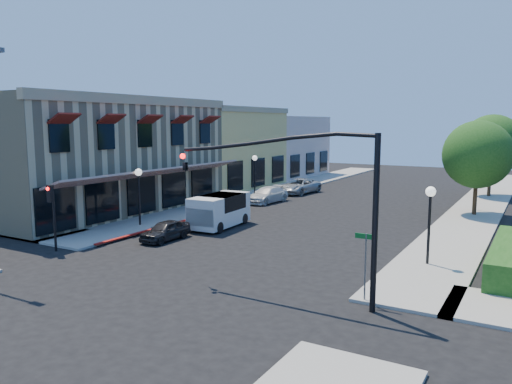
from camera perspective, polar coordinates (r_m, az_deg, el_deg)
The scene contains 22 objects.
ground at distance 20.18m, azimuth -10.91°, elevation -10.47°, with size 120.00×120.00×0.00m, color black.
sidewalk_left at distance 47.02m, azimuth 2.66°, elevation 0.28°, with size 3.50×50.00×0.12m, color gray.
sidewalk_right at distance 42.04m, azimuth 24.35°, elevation -1.34°, with size 3.50×50.00×0.12m, color gray.
curb_red_strip at distance 30.39m, azimuth -10.89°, elevation -4.21°, with size 0.25×10.00×0.06m, color maroon.
corner_brick_building at distance 37.94m, azimuth -17.89°, elevation 4.06°, with size 11.77×18.20×8.10m.
yellow_stucco_building at distance 49.30m, azimuth -4.87°, elevation 4.98°, with size 10.00×12.00×7.60m, color tan.
pink_stucco_building at distance 59.54m, azimuth 1.78°, elevation 5.22°, with size 10.00×12.00×7.00m, color #CEAA9C.
hedge at distance 24.25m, azimuth 26.94°, elevation -8.06°, with size 1.40×8.00×1.10m, color #184614.
street_tree_a at distance 36.66m, azimuth 24.00°, elevation 3.93°, with size 4.56×4.56×6.48m.
street_tree_b at distance 46.58m, azimuth 25.36°, elevation 5.00°, with size 4.94×4.94×7.02m.
signal_mast_arm at distance 17.42m, azimuth 6.80°, elevation 0.51°, with size 8.01×0.39×6.00m.
secondary_signal at distance 26.31m, azimuth -22.29°, elevation -1.42°, with size 0.28×0.42×3.32m.
street_name_sign at distance 17.98m, azimuth 12.43°, elevation -7.16°, with size 0.80×0.06×2.50m.
lamppost_left_near at distance 31.01m, azimuth -13.26°, elevation 1.09°, with size 0.44×0.44×3.57m.
lamppost_left_far at distance 42.25m, azimuth -0.14°, elevation 3.07°, with size 0.44×0.44×3.57m.
lamppost_right_near at distance 23.05m, azimuth 19.27°, elevation -1.46°, with size 0.44×0.44×3.57m.
lamppost_right_far at distance 38.78m, azimuth 23.76°, elevation 1.96°, with size 0.44×0.44×3.57m.
white_van at distance 30.33m, azimuth -4.24°, elevation -1.93°, with size 2.16×4.53×1.96m.
parked_car_a at distance 27.46m, azimuth -10.33°, elevation -4.35°, with size 1.28×3.17×1.08m, color black.
parked_car_b at distance 33.60m, azimuth -4.06°, elevation -1.98°, with size 1.16×3.32×1.09m, color #9D9EA2.
parked_car_c at distance 39.63m, azimuth 1.28°, elevation -0.33°, with size 1.74×4.28×1.24m, color silver.
parked_car_d at distance 44.93m, azimuth 4.96°, elevation 0.68°, with size 2.20×4.78×1.33m, color #A6A9AB.
Camera 1 is at (12.65, -14.39, 6.33)m, focal length 35.00 mm.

